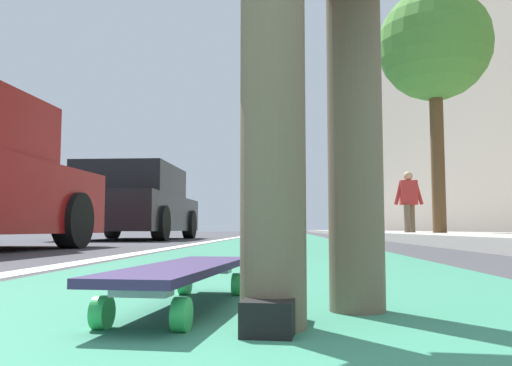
{
  "coord_description": "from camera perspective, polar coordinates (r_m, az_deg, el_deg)",
  "views": [
    {
      "loc": [
        -0.32,
        -0.1,
        0.21
      ],
      "look_at": [
        12.91,
        0.65,
        1.35
      ],
      "focal_mm": 37.82,
      "sensor_mm": 36.0,
      "label": 1
    }
  ],
  "objects": [
    {
      "name": "ground_plane",
      "position": [
        10.33,
        2.71,
        -6.05
      ],
      "size": [
        80.0,
        80.0,
        0.0
      ],
      "primitive_type": "plane",
      "color": "#38383D"
    },
    {
      "name": "pedestrian_distant",
      "position": [
        12.49,
        15.87,
        -1.75
      ],
      "size": [
        0.42,
        0.65,
        1.5
      ],
      "color": "brown",
      "rests_on": "ground"
    },
    {
      "name": "street_tree_mid",
      "position": [
        11.48,
        18.35,
        13.5
      ],
      "size": [
        2.2,
        2.2,
        4.93
      ],
      "color": "brown",
      "rests_on": "ground"
    },
    {
      "name": "bike_lane_paint",
      "position": [
        24.33,
        3.03,
        -5.39
      ],
      "size": [
        56.0,
        2.04,
        0.0
      ],
      "primitive_type": "cube",
      "color": "#2D7256",
      "rests_on": "ground"
    },
    {
      "name": "sidewalk_curb",
      "position": [
        18.62,
        13.59,
        -5.2
      ],
      "size": [
        52.0,
        3.2,
        0.14
      ],
      "primitive_type": "cube",
      "color": "#9E9B93",
      "rests_on": "ground"
    },
    {
      "name": "parked_car_mid",
      "position": [
        11.16,
        -12.82,
        -2.23
      ],
      "size": [
        4.26,
        2.03,
        1.47
      ],
      "color": "black",
      "rests_on": "ground"
    },
    {
      "name": "traffic_light",
      "position": [
        21.78,
        -1.16,
        2.21
      ],
      "size": [
        0.33,
        0.28,
        4.2
      ],
      "color": "#2D2D2D",
      "rests_on": "ground"
    },
    {
      "name": "lane_stripe_white",
      "position": [
        20.37,
        -0.32,
        -5.49
      ],
      "size": [
        52.0,
        0.16,
        0.01
      ],
      "primitive_type": "cube",
      "color": "silver",
      "rests_on": "ground"
    },
    {
      "name": "skateboard",
      "position": [
        1.43,
        -7.64,
        -9.4
      ],
      "size": [
        0.86,
        0.28,
        0.11
      ],
      "color": "green",
      "rests_on": "ground"
    },
    {
      "name": "building_facade",
      "position": [
        23.71,
        18.87,
        7.14
      ],
      "size": [
        40.0,
        1.2,
        10.1
      ],
      "primitive_type": "cube",
      "color": "gray",
      "rests_on": "ground"
    }
  ]
}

